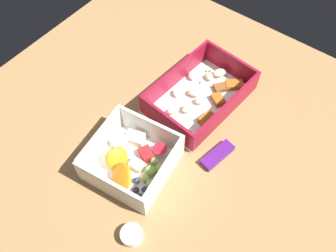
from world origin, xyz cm
name	(u,v)px	position (x,y,z in cm)	size (l,w,h in cm)	color
table_surface	(164,141)	(0.00, 0.00, 1.00)	(80.00, 80.00, 2.00)	#9E7547
pasta_container	(200,96)	(-11.51, 0.38, 3.73)	(21.77, 15.51, 5.60)	white
fruit_bowl	(133,161)	(8.12, -0.80, 4.16)	(15.63, 15.58, 6.24)	white
candy_bar	(217,155)	(-2.83, 10.28, 2.60)	(7.00, 2.40, 1.20)	#51197A
paper_cup_liner	(132,235)	(18.09, 7.29, 2.89)	(3.66, 3.66, 1.78)	white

